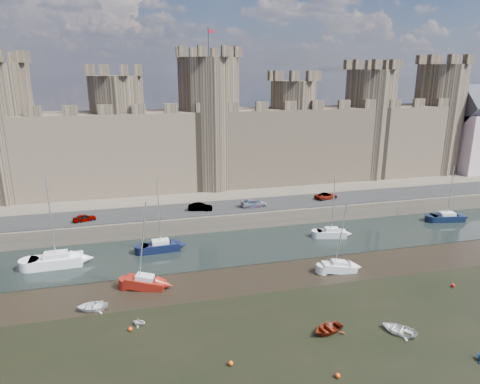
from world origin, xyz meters
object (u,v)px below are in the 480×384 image
Objects in this scene: car_0 at (84,218)px; sailboat_4 at (145,282)px; car_3 at (326,196)px; sailboat_5 at (339,267)px; sailboat_0 at (56,260)px; sailboat_2 at (331,233)px; sailboat_3 at (447,217)px; car_1 at (200,207)px; car_2 at (254,203)px; sailboat_1 at (161,246)px.

sailboat_4 is (7.73, -17.31, -2.29)m from car_0.
car_3 is 0.45× the size of sailboat_5.
sailboat_0 is 1.13× the size of sailboat_4.
sailboat_4 is at bearing -178.21° from sailboat_5.
sailboat_2 is 0.99× the size of sailboat_3.
sailboat_3 reaches higher than car_1.
car_1 is at bearing 130.54° from sailboat_5.
car_0 is 0.31× the size of sailboat_4.
sailboat_1 reaches higher than car_2.
sailboat_0 is 1.27× the size of sailboat_3.
car_0 is 0.27× the size of sailboat_0.
car_2 is (25.45, 0.55, 0.08)m from car_0.
sailboat_3 is 48.94m from sailboat_4.
sailboat_4 is (-30.61, -19.00, -2.31)m from car_3.
sailboat_5 reaches higher than car_2.
sailboat_0 is at bearing 147.77° from car_0.
sailboat_1 is (-6.74, -8.29, -2.32)m from car_1.
sailboat_5 is at bearing -17.76° from sailboat_0.
car_1 is 0.42× the size of sailboat_5.
car_2 is 0.42× the size of sailboat_4.
sailboat_2 is (34.49, -8.60, -2.29)m from car_0.
sailboat_4 is (-2.39, -9.74, -0.04)m from sailboat_1.
car_0 is 0.79× the size of car_3.
sailboat_1 is at bearing 156.69° from sailboat_5.
sailboat_1 is 45.42m from sailboat_3.
sailboat_5 is at bearing -144.38° from sailboat_3.
sailboat_1 is 1.11× the size of sailboat_5.
sailboat_5 reaches higher than car_3.
sailboat_5 is at bearing 14.24° from sailboat_4.
car_2 is at bearing -104.45° from car_0.
car_3 is at bearing 15.18° from sailboat_1.
car_2 is at bearing 63.36° from sailboat_4.
car_0 is 0.32× the size of sailboat_1.
car_3 is at bearing 163.62° from sailboat_3.
sailboat_1 is 0.98× the size of sailboat_4.
car_2 is at bearing 81.45° from car_3.
car_1 is at bearing 178.90° from sailboat_3.
sailboat_4 is at bearing -171.63° from car_0.
sailboat_3 is (38.68, -7.54, -2.39)m from car_1.
car_3 is 22.12m from sailboat_5.
sailboat_2 reaches higher than car_3.
sailboat_3 is at bearing 19.57° from sailboat_2.
car_3 is 0.40× the size of sailboat_1.
sailboat_0 reaches higher than sailboat_2.
sailboat_0 is (-19.55, -9.79, -2.24)m from car_1.
sailboat_3 reaches higher than sailboat_2.
sailboat_2 is 11.00m from sailboat_5.
car_1 is 0.37× the size of sailboat_1.
sailboat_2 is (17.63, -9.33, -2.36)m from car_1.
car_0 is 0.35× the size of sailboat_5.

